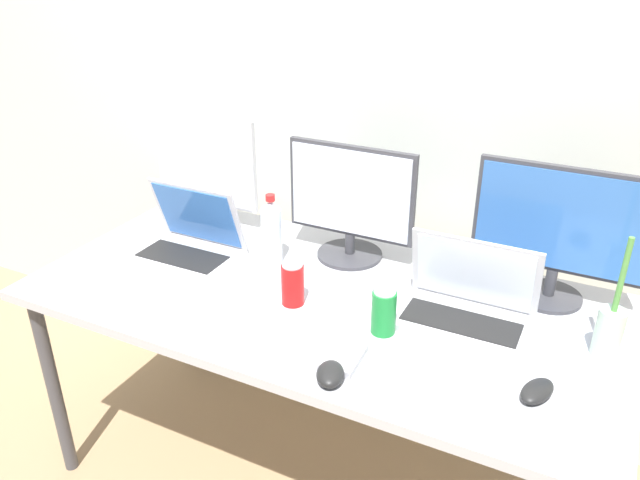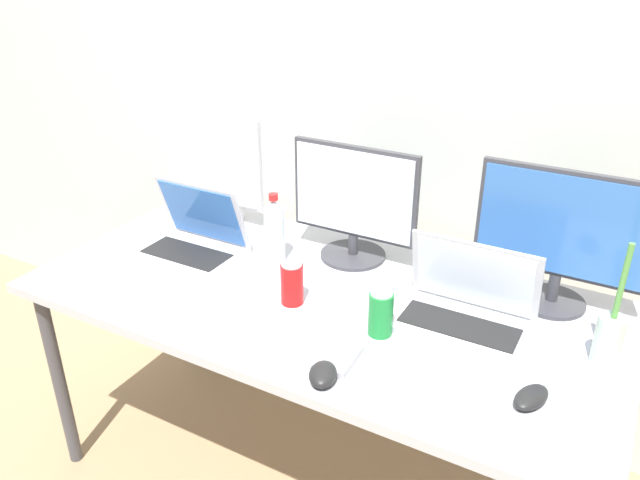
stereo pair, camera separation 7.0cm
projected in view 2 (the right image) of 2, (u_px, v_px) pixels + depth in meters
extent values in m
plane|color=#9E7F5B|center=(320.00, 475.00, 2.18)|extent=(16.00, 16.00, 0.00)
cube|color=silver|center=(406.00, 69.00, 2.07)|extent=(7.00, 0.08, 2.60)
cylinder|color=#424247|center=(59.00, 380.00, 2.10)|extent=(0.04, 0.04, 0.71)
cylinder|color=#424247|center=(194.00, 286.00, 2.65)|extent=(0.04, 0.04, 0.71)
cylinder|color=#424247|center=(601.00, 413.00, 1.95)|extent=(0.04, 0.04, 0.71)
cube|color=#B7B7BC|center=(320.00, 299.00, 1.86)|extent=(1.74, 0.83, 0.03)
cylinder|color=silver|center=(217.00, 217.00, 2.34)|extent=(0.21, 0.21, 0.01)
cylinder|color=silver|center=(217.00, 208.00, 2.32)|extent=(0.03, 0.03, 0.06)
cube|color=silver|center=(213.00, 159.00, 2.24)|extent=(0.41, 0.02, 0.33)
cube|color=white|center=(211.00, 160.00, 2.23)|extent=(0.39, 0.01, 0.30)
cylinder|color=#38383D|center=(353.00, 255.00, 2.07)|extent=(0.22, 0.22, 0.01)
cylinder|color=#38383D|center=(353.00, 244.00, 2.05)|extent=(0.03, 0.03, 0.07)
cube|color=#38383D|center=(355.00, 192.00, 1.97)|extent=(0.42, 0.02, 0.30)
cube|color=silver|center=(353.00, 193.00, 1.96)|extent=(0.40, 0.01, 0.28)
cylinder|color=#38383D|center=(551.00, 301.00, 1.81)|extent=(0.19, 0.19, 0.01)
cylinder|color=#38383D|center=(553.00, 287.00, 1.78)|extent=(0.03, 0.03, 0.08)
cube|color=#38383D|center=(565.00, 225.00, 1.70)|extent=(0.48, 0.02, 0.31)
cube|color=#3366B2|center=(565.00, 227.00, 1.69)|extent=(0.46, 0.01, 0.29)
cube|color=silver|center=(190.00, 254.00, 2.06)|extent=(0.33, 0.23, 0.02)
cube|color=black|center=(186.00, 253.00, 2.04)|extent=(0.29, 0.13, 0.00)
cube|color=silver|center=(203.00, 212.00, 2.07)|extent=(0.33, 0.08, 0.23)
cube|color=#3366B2|center=(201.00, 213.00, 2.07)|extent=(0.29, 0.07, 0.20)
cube|color=#B7B7BC|center=(461.00, 326.00, 1.69)|extent=(0.36, 0.22, 0.02)
cube|color=black|center=(459.00, 325.00, 1.67)|extent=(0.31, 0.12, 0.00)
cube|color=#B7B7BC|center=(474.00, 275.00, 1.70)|extent=(0.36, 0.06, 0.21)
cube|color=silver|center=(474.00, 277.00, 1.70)|extent=(0.32, 0.04, 0.19)
cube|color=#B2B2B7|center=(279.00, 340.00, 1.63)|extent=(0.43, 0.15, 0.02)
ellipsoid|color=black|center=(531.00, 397.00, 1.42)|extent=(0.09, 0.12, 0.03)
ellipsoid|color=black|center=(323.00, 374.00, 1.49)|extent=(0.10, 0.11, 0.04)
cylinder|color=silver|center=(275.00, 235.00, 2.00)|extent=(0.07, 0.07, 0.19)
cone|color=silver|center=(274.00, 204.00, 1.95)|extent=(0.06, 0.06, 0.03)
cylinder|color=red|center=(273.00, 197.00, 1.94)|extent=(0.03, 0.03, 0.02)
cylinder|color=red|center=(292.00, 284.00, 1.79)|extent=(0.07, 0.07, 0.12)
cylinder|color=silver|center=(292.00, 265.00, 1.76)|extent=(0.06, 0.06, 0.00)
cylinder|color=#197F33|center=(381.00, 314.00, 1.65)|extent=(0.07, 0.07, 0.12)
cylinder|color=silver|center=(382.00, 293.00, 1.62)|extent=(0.06, 0.06, 0.00)
cylinder|color=#B2D1B7|center=(608.00, 341.00, 1.53)|extent=(0.07, 0.07, 0.13)
cylinder|color=#519342|center=(623.00, 282.00, 1.45)|extent=(0.01, 0.01, 0.20)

